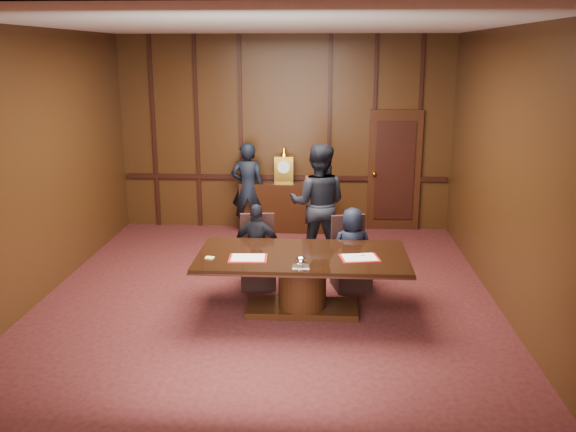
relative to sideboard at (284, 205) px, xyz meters
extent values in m
plane|color=#340E0F|center=(0.00, -3.26, -0.49)|extent=(7.00, 7.00, 0.00)
plane|color=silver|center=(0.00, -3.26, 3.01)|extent=(7.00, 7.00, 0.00)
cube|color=black|center=(0.00, 0.24, 1.26)|extent=(6.00, 0.04, 3.50)
cube|color=black|center=(0.00, -6.76, 1.26)|extent=(6.00, 0.04, 3.50)
cube|color=black|center=(-3.00, -3.26, 1.26)|extent=(0.04, 7.00, 3.50)
cube|color=black|center=(3.00, -3.26, 1.26)|extent=(0.04, 7.00, 3.50)
cube|color=black|center=(0.00, 0.21, 0.46)|extent=(5.90, 0.05, 0.08)
cube|color=black|center=(2.00, 0.20, 0.61)|extent=(0.95, 0.06, 2.20)
sphere|color=gold|center=(1.63, 0.13, 0.56)|extent=(0.08, 0.08, 0.08)
cube|color=black|center=(0.00, 0.00, -0.04)|extent=(1.60, 0.45, 0.90)
cube|color=black|center=(-0.70, 0.00, -0.46)|extent=(0.12, 0.40, 0.06)
cube|color=black|center=(0.70, 0.00, -0.46)|extent=(0.12, 0.40, 0.06)
cube|color=gold|center=(0.00, 0.00, 0.65)|extent=(0.34, 0.18, 0.48)
cylinder|color=white|center=(0.00, -0.10, 0.71)|extent=(0.22, 0.03, 0.22)
cone|color=gold|center=(0.00, 0.00, 0.97)|extent=(0.14, 0.14, 0.16)
cube|color=black|center=(-0.55, 0.02, 0.52)|extent=(0.18, 0.04, 0.22)
cube|color=red|center=(0.50, 0.02, 0.47)|extent=(0.22, 0.12, 0.12)
cube|color=black|center=(0.47, -3.64, -0.45)|extent=(1.40, 0.60, 0.08)
cylinder|color=black|center=(0.47, -3.64, -0.10)|extent=(0.60, 0.60, 0.62)
cube|color=black|center=(0.47, -3.64, 0.22)|extent=(2.62, 1.32, 0.02)
cube|color=black|center=(0.47, -3.64, 0.24)|extent=(2.60, 1.30, 0.06)
cube|color=maroon|center=(-0.19, -3.84, 0.28)|extent=(0.47, 0.35, 0.01)
cube|color=white|center=(-0.19, -3.84, 0.29)|extent=(0.41, 0.30, 0.01)
cube|color=maroon|center=(1.16, -3.75, 0.28)|extent=(0.51, 0.41, 0.01)
cube|color=white|center=(1.16, -3.75, 0.29)|extent=(0.44, 0.35, 0.01)
cube|color=white|center=(0.47, -4.09, 0.28)|extent=(0.20, 0.14, 0.01)
ellipsoid|color=white|center=(0.47, -4.09, 0.34)|extent=(0.13, 0.13, 0.10)
cube|color=#F0F477|center=(-0.65, -3.85, 0.28)|extent=(0.11, 0.09, 0.01)
cube|color=black|center=(-0.18, -2.79, -0.26)|extent=(0.54, 0.54, 0.46)
cube|color=black|center=(-0.21, -2.58, 0.23)|extent=(0.48, 0.12, 0.55)
cylinder|color=black|center=(-0.38, -2.99, -0.37)|extent=(0.04, 0.04, 0.23)
cylinder|color=black|center=(0.02, -2.59, -0.37)|extent=(0.04, 0.04, 0.23)
cube|color=black|center=(1.12, -2.79, -0.26)|extent=(0.58, 0.58, 0.46)
cube|color=black|center=(1.07, -2.58, 0.23)|extent=(0.48, 0.18, 0.55)
cylinder|color=black|center=(0.92, -2.99, -0.37)|extent=(0.04, 0.04, 0.23)
cylinder|color=black|center=(1.32, -2.59, -0.37)|extent=(0.04, 0.04, 0.23)
imported|color=black|center=(-0.18, -2.84, 0.11)|extent=(0.72, 0.36, 1.19)
imported|color=black|center=(1.12, -2.84, 0.09)|extent=(0.61, 0.44, 1.16)
imported|color=black|center=(-0.64, -0.16, 0.34)|extent=(0.62, 0.41, 1.65)
imported|color=black|center=(0.64, -1.72, 0.45)|extent=(0.98, 0.80, 1.87)
camera|label=1|loc=(0.71, -10.80, 2.70)|focal=38.00mm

